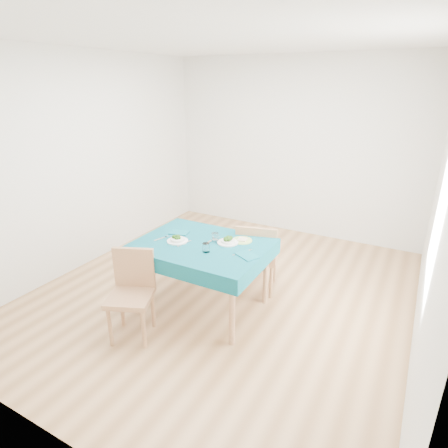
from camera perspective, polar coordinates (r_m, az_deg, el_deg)
The scene contains 16 objects.
room_shell at distance 3.94m, azimuth 0.00°, elevation 6.77°, with size 4.02×4.52×2.73m.
table at distance 4.01m, azimuth -3.26°, elevation -7.92°, with size 1.33×1.01×0.76m, color #074855.
chair_near at distance 3.62m, azimuth -14.21°, elevation -9.87°, with size 0.40×0.43×0.99m, color #986C47.
chair_far at distance 4.30m, azimuth 5.23°, elevation -3.20°, with size 0.45×0.49×1.12m, color #986C47.
bowl_near at distance 3.90m, azimuth -7.12°, elevation -2.21°, with size 0.22×0.22×0.07m, color white, non-canonical shape.
bowl_far at distance 3.83m, azimuth 0.59°, elevation -2.46°, with size 0.22×0.22×0.07m, color white, non-canonical shape.
fork_near at distance 4.00m, azimuth -9.66°, elevation -2.22°, with size 0.02×0.16×0.00m, color silver.
knife_near at distance 3.85m, azimuth -6.08°, elevation -2.99°, with size 0.02×0.21×0.00m, color silver.
fork_far at distance 3.91m, azimuth -1.79°, elevation -2.45°, with size 0.03×0.19×0.00m, color silver.
knife_far at distance 3.64m, azimuth 2.81°, elevation -4.35°, with size 0.02×0.23×0.00m, color silver.
napkin_near at distance 4.12m, azimuth -6.85°, elevation -1.30°, with size 0.20×0.14×0.01m, color #0B515E.
napkin_far at distance 3.57m, azimuth 3.58°, elevation -4.82°, with size 0.21×0.15×0.01m, color #0B515E.
tumbler_center at distance 3.86m, azimuth -1.39°, elevation -2.05°, with size 0.07×0.07×0.09m, color white.
tumbler_side at distance 3.63m, azimuth -2.78°, elevation -3.62°, with size 0.07×0.07×0.09m, color white.
side_plate at distance 3.90m, azimuth 2.79°, elevation -2.51°, with size 0.21×0.21×0.01m, color #9EC962.
bread_slice at distance 3.89m, azimuth 2.80°, elevation -2.35°, with size 0.09×0.09×0.01m, color beige.
Camera 1 is at (1.83, -3.36, 2.31)m, focal length 30.00 mm.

